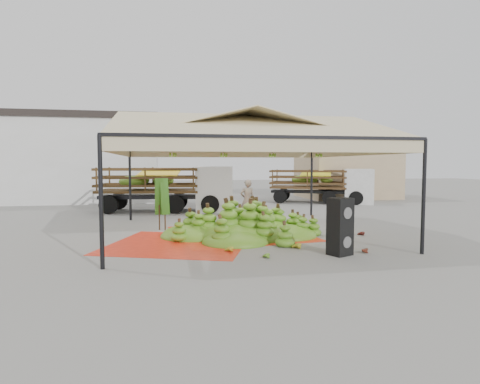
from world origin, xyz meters
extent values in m
plane|color=slate|center=(0.00, 0.00, 0.00)|extent=(90.00, 90.00, 0.00)
cylinder|color=black|center=(-4.00, -4.00, 1.50)|extent=(0.10, 0.10, 3.00)
cylinder|color=black|center=(4.00, -4.00, 1.50)|extent=(0.10, 0.10, 3.00)
cylinder|color=black|center=(-4.00, 4.00, 1.50)|extent=(0.10, 0.10, 3.00)
cylinder|color=black|center=(4.00, 4.00, 1.50)|extent=(0.10, 0.10, 3.00)
pyramid|color=#C5B88B|center=(0.00, 0.00, 3.50)|extent=(8.00, 8.00, 1.00)
cube|color=black|center=(0.00, 0.00, 3.00)|extent=(8.00, 8.00, 0.08)
cube|color=#C5B88B|center=(0.00, 0.00, 2.82)|extent=(8.00, 8.00, 0.36)
cube|color=silver|center=(-10.00, 14.00, 2.50)|extent=(14.00, 6.00, 5.00)
cube|color=black|center=(-10.00, 14.00, 5.20)|extent=(14.30, 6.30, 0.40)
cube|color=tan|center=(10.00, 13.00, 1.80)|extent=(6.00, 5.00, 3.60)
cube|color=navy|center=(10.00, 13.00, 3.85)|extent=(6.30, 5.30, 0.50)
cube|color=red|center=(-2.22, -1.47, 0.01)|extent=(4.93, 4.82, 0.01)
cube|color=red|center=(-0.12, -0.08, 0.01)|extent=(4.77, 4.95, 0.01)
ellipsoid|color=#56821B|center=(-0.14, -0.68, 0.56)|extent=(5.60, 4.75, 1.12)
ellipsoid|color=gold|center=(0.90, -2.80, 0.11)|extent=(0.55, 0.47, 0.23)
ellipsoid|color=gold|center=(-1.00, -2.86, 0.11)|extent=(0.53, 0.47, 0.21)
ellipsoid|color=#5B2014|center=(2.51, -3.58, 0.10)|extent=(0.53, 0.51, 0.19)
ellipsoid|color=#521C12|center=(3.70, -1.20, 0.09)|extent=(0.46, 0.41, 0.18)
ellipsoid|color=#477718|center=(-0.20, -3.70, 0.09)|extent=(0.40, 0.33, 0.18)
ellipsoid|color=#457819|center=(-2.35, -1.42, 2.62)|extent=(0.24, 0.24, 0.20)
ellipsoid|color=#457819|center=(-0.85, -1.42, 2.62)|extent=(0.24, 0.24, 0.20)
ellipsoid|color=#457819|center=(0.65, -1.42, 2.62)|extent=(0.24, 0.24, 0.20)
ellipsoid|color=#457819|center=(2.15, -1.42, 2.62)|extent=(0.24, 0.24, 0.20)
cube|color=black|center=(1.83, -3.70, 0.37)|extent=(0.68, 0.65, 0.74)
cube|color=black|center=(1.83, -3.70, 1.11)|extent=(0.68, 0.65, 0.74)
imported|color=gray|center=(0.81, 3.03, 0.85)|extent=(0.65, 0.46, 1.71)
cube|color=#4D3319|center=(-3.31, 7.06, 1.02)|extent=(5.13, 2.88, 0.12)
cube|color=silver|center=(-0.13, 6.63, 1.12)|extent=(2.03, 2.36, 2.24)
cylinder|color=black|center=(-5.18, 6.33, 0.44)|extent=(0.91, 0.41, 0.88)
cylinder|color=black|center=(-4.92, 8.26, 0.44)|extent=(0.91, 0.41, 0.88)
cylinder|color=black|center=(-2.09, 5.91, 0.44)|extent=(0.91, 0.41, 0.88)
cylinder|color=black|center=(-1.83, 7.84, 0.44)|extent=(0.91, 0.41, 0.88)
cylinder|color=black|center=(-0.45, 5.69, 0.44)|extent=(0.91, 0.41, 0.88)
cylinder|color=black|center=(-0.19, 7.62, 0.44)|extent=(0.91, 0.41, 0.88)
ellipsoid|color=#537D1A|center=(-3.31, 7.06, 1.51)|extent=(4.10, 2.26, 0.68)
cube|color=yellow|center=(-2.83, 6.99, 1.90)|extent=(2.19, 2.19, 0.24)
cube|color=#4B2D19|center=(6.07, 9.94, 0.94)|extent=(4.91, 3.67, 0.11)
cube|color=silver|center=(8.77, 8.76, 1.03)|extent=(2.26, 2.44, 2.05)
cylinder|color=black|center=(4.24, 9.76, 0.40)|extent=(0.84, 0.57, 0.80)
cylinder|color=black|center=(4.95, 11.40, 0.40)|extent=(0.84, 0.57, 0.80)
cylinder|color=black|center=(6.86, 8.62, 0.40)|extent=(0.84, 0.57, 0.80)
cylinder|color=black|center=(7.57, 10.26, 0.40)|extent=(0.84, 0.57, 0.80)
cylinder|color=black|center=(8.25, 8.01, 0.40)|extent=(0.84, 0.57, 0.80)
cylinder|color=black|center=(8.96, 9.65, 0.40)|extent=(0.84, 0.57, 0.80)
ellipsoid|color=#497217|center=(6.07, 9.94, 1.38)|extent=(3.92, 2.90, 0.63)
cube|color=yellow|center=(6.48, 9.76, 1.74)|extent=(2.35, 2.35, 0.22)
camera|label=1|loc=(-2.64, -13.27, 2.35)|focal=30.00mm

